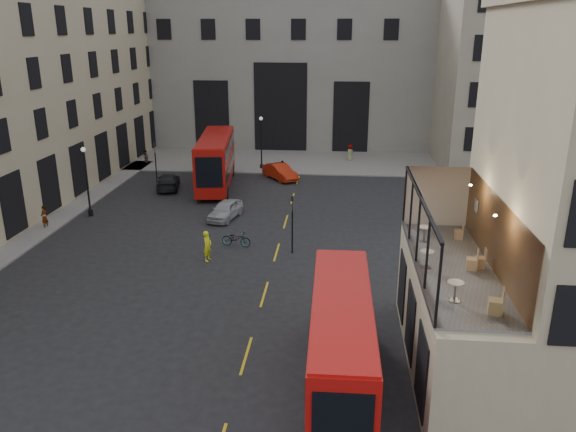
# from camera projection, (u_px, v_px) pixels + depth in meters

# --- Properties ---
(ground) EXTENTS (140.00, 140.00, 0.00)m
(ground) POSITION_uv_depth(u_px,v_px,m) (292.00, 358.00, 24.47)
(ground) COLOR black
(ground) RESTS_ON ground
(host_building_main) EXTENTS (7.26, 11.40, 15.10)m
(host_building_main) POSITION_uv_depth(u_px,v_px,m) (555.00, 192.00, 21.11)
(host_building_main) COLOR #BBAE8C
(host_building_main) RESTS_ON ground
(host_frontage) EXTENTS (3.00, 11.00, 4.50)m
(host_frontage) POSITION_uv_depth(u_px,v_px,m) (448.00, 319.00, 23.18)
(host_frontage) COLOR #BBAE8C
(host_frontage) RESTS_ON ground
(cafe_floor) EXTENTS (3.00, 10.00, 0.10)m
(cafe_floor) POSITION_uv_depth(u_px,v_px,m) (453.00, 268.00, 22.45)
(cafe_floor) COLOR slate
(cafe_floor) RESTS_ON host_frontage
(gateway) EXTENTS (35.00, 10.60, 18.00)m
(gateway) POSITION_uv_depth(u_px,v_px,m) (285.00, 65.00, 67.20)
(gateway) COLOR gray
(gateway) RESTS_ON ground
(building_right) EXTENTS (16.60, 18.60, 20.00)m
(building_right) POSITION_uv_depth(u_px,v_px,m) (521.00, 62.00, 57.13)
(building_right) COLOR #A49D84
(building_right) RESTS_ON ground
(pavement_far) EXTENTS (40.00, 12.00, 0.12)m
(pavement_far) POSITION_uv_depth(u_px,v_px,m) (267.00, 160.00, 60.84)
(pavement_far) COLOR slate
(pavement_far) RESTS_ON ground
(traffic_light_near) EXTENTS (0.16, 0.20, 3.80)m
(traffic_light_near) POSITION_uv_depth(u_px,v_px,m) (292.00, 217.00, 35.11)
(traffic_light_near) COLOR black
(traffic_light_near) RESTS_ON ground
(traffic_light_far) EXTENTS (0.16, 0.20, 3.80)m
(traffic_light_far) POSITION_uv_depth(u_px,v_px,m) (155.00, 157.00, 51.43)
(traffic_light_far) COLOR black
(traffic_light_far) RESTS_ON ground
(street_lamp_a) EXTENTS (0.36, 0.36, 5.33)m
(street_lamp_a) POSITION_uv_depth(u_px,v_px,m) (87.00, 186.00, 42.18)
(street_lamp_a) COLOR black
(street_lamp_a) RESTS_ON ground
(street_lamp_b) EXTENTS (0.36, 0.36, 5.33)m
(street_lamp_b) POSITION_uv_depth(u_px,v_px,m) (261.00, 146.00, 56.32)
(street_lamp_b) COLOR black
(street_lamp_b) RESTS_ON ground
(bus_near) EXTENTS (2.41, 10.01, 3.99)m
(bus_near) POSITION_uv_depth(u_px,v_px,m) (341.00, 340.00, 21.63)
(bus_near) COLOR #B40F0C
(bus_near) RESTS_ON ground
(bus_far) EXTENTS (3.96, 11.66, 4.56)m
(bus_far) POSITION_uv_depth(u_px,v_px,m) (216.00, 158.00, 50.24)
(bus_far) COLOR #A6100B
(bus_far) RESTS_ON ground
(car_a) EXTENTS (2.44, 4.22, 1.35)m
(car_a) POSITION_uv_depth(u_px,v_px,m) (225.00, 210.00, 42.12)
(car_a) COLOR #A5A7AD
(car_a) RESTS_ON ground
(car_b) EXTENTS (3.86, 4.45, 1.45)m
(car_b) POSITION_uv_depth(u_px,v_px,m) (280.00, 172.00, 53.11)
(car_b) COLOR #AA210A
(car_b) RESTS_ON ground
(car_c) EXTENTS (2.85, 4.91, 1.34)m
(car_c) POSITION_uv_depth(u_px,v_px,m) (168.00, 181.00, 50.01)
(car_c) COLOR black
(car_c) RESTS_ON ground
(bicycle) EXTENTS (2.04, 1.00, 1.03)m
(bicycle) POSITION_uv_depth(u_px,v_px,m) (236.00, 239.00, 36.84)
(bicycle) COLOR gray
(bicycle) RESTS_ON ground
(cyclist) EXTENTS (0.62, 0.79, 1.93)m
(cyclist) POSITION_uv_depth(u_px,v_px,m) (207.00, 246.00, 34.40)
(cyclist) COLOR #EAF219
(cyclist) RESTS_ON ground
(pedestrian_a) EXTENTS (0.94, 0.85, 1.58)m
(pedestrian_a) POSITION_uv_depth(u_px,v_px,m) (146.00, 158.00, 58.49)
(pedestrian_a) COLOR gray
(pedestrian_a) RESTS_ON ground
(pedestrian_b) EXTENTS (1.32, 1.47, 1.98)m
(pedestrian_b) POSITION_uv_depth(u_px,v_px,m) (205.00, 160.00, 56.50)
(pedestrian_b) COLOR gray
(pedestrian_b) RESTS_ON ground
(pedestrian_c) EXTENTS (0.96, 0.46, 1.58)m
(pedestrian_c) POSITION_uv_depth(u_px,v_px,m) (283.00, 169.00, 53.96)
(pedestrian_c) COLOR gray
(pedestrian_c) RESTS_ON ground
(pedestrian_d) EXTENTS (0.97, 1.04, 1.79)m
(pedestrian_d) POSITION_uv_depth(u_px,v_px,m) (350.00, 153.00, 60.27)
(pedestrian_d) COLOR gray
(pedestrian_d) RESTS_ON ground
(pedestrian_e) EXTENTS (0.47, 0.66, 1.71)m
(pedestrian_e) POSITION_uv_depth(u_px,v_px,m) (44.00, 217.00, 39.96)
(pedestrian_e) COLOR gray
(pedestrian_e) RESTS_ON ground
(cafe_table_near) EXTENTS (0.58, 0.58, 0.72)m
(cafe_table_near) POSITION_uv_depth(u_px,v_px,m) (455.00, 288.00, 19.47)
(cafe_table_near) COLOR beige
(cafe_table_near) RESTS_ON cafe_floor
(cafe_table_mid) EXTENTS (0.56, 0.56, 0.69)m
(cafe_table_mid) POSITION_uv_depth(u_px,v_px,m) (427.00, 257.00, 22.22)
(cafe_table_mid) COLOR silver
(cafe_table_mid) RESTS_ON cafe_floor
(cafe_table_far) EXTENTS (0.55, 0.55, 0.69)m
(cafe_table_far) POSITION_uv_depth(u_px,v_px,m) (424.00, 232.00, 24.96)
(cafe_table_far) COLOR silver
(cafe_table_far) RESTS_ON cafe_floor
(cafe_chair_a) EXTENTS (0.55, 0.55, 0.93)m
(cafe_chair_a) POSITION_uv_depth(u_px,v_px,m) (496.00, 306.00, 18.67)
(cafe_chair_a) COLOR tan
(cafe_chair_a) RESTS_ON cafe_floor
(cafe_chair_b) EXTENTS (0.43, 0.43, 0.81)m
(cafe_chair_b) POSITION_uv_depth(u_px,v_px,m) (480.00, 262.00, 22.27)
(cafe_chair_b) COLOR tan
(cafe_chair_b) RESTS_ON cafe_floor
(cafe_chair_c) EXTENTS (0.50, 0.50, 0.86)m
(cafe_chair_c) POSITION_uv_depth(u_px,v_px,m) (472.00, 263.00, 22.11)
(cafe_chair_c) COLOR tan
(cafe_chair_c) RESTS_ON cafe_floor
(cafe_chair_d) EXTENTS (0.42, 0.42, 0.76)m
(cafe_chair_d) POSITION_uv_depth(u_px,v_px,m) (459.00, 234.00, 25.33)
(cafe_chair_d) COLOR tan
(cafe_chair_d) RESTS_ON cafe_floor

